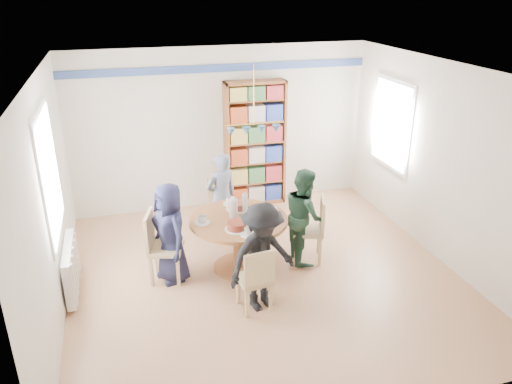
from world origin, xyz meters
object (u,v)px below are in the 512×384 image
object	(u,v)px
person_far	(221,197)
bookshelf	(255,145)
chair_right	(314,226)
chair_far	(222,204)
chair_near	(256,278)
chair_left	(159,243)
dining_table	(239,232)
person_near	(262,257)
person_right	(304,215)
radiator	(71,268)
person_left	(170,233)

from	to	relation	value
person_far	bookshelf	bearing A→B (deg)	-143.88
chair_right	chair_far	xyz separation A→B (m)	(-1.05, 1.11, -0.01)
chair_near	bookshelf	bearing A→B (deg)	74.41
chair_right	chair_left	bearing A→B (deg)	178.36
dining_table	person_near	size ratio (longest dim) A/B	0.96
person_far	chair_far	bearing A→B (deg)	-121.52
person_right	person_far	distance (m)	1.31
person_far	person_near	distance (m)	1.81
radiator	dining_table	bearing A→B (deg)	-0.39
radiator	chair_far	distance (m)	2.40
radiator	person_left	world-z (taller)	person_left
person_near	person_right	bearing A→B (deg)	28.29
chair_far	person_left	bearing A→B (deg)	-130.07
dining_table	person_near	bearing A→B (deg)	-87.04
person_left	chair_near	bearing A→B (deg)	22.16
chair_left	bookshelf	xyz separation A→B (m)	(1.86, 2.04, 0.53)
person_far	person_near	bearing A→B (deg)	74.75
chair_left	person_right	distance (m)	1.98
chair_left	chair_far	bearing A→B (deg)	44.80
chair_right	bookshelf	bearing A→B (deg)	96.79
chair_right	person_far	xyz separation A→B (m)	(-1.10, 0.92, 0.18)
person_right	chair_far	bearing A→B (deg)	45.26
chair_near	bookshelf	xyz separation A→B (m)	(0.85, 3.05, 0.59)
chair_far	person_far	xyz separation A→B (m)	(-0.04, -0.19, 0.19)
chair_left	chair_near	distance (m)	1.43
chair_left	person_left	distance (m)	0.21
person_far	radiator	bearing A→B (deg)	4.43
person_far	dining_table	bearing A→B (deg)	74.51
chair_right	person_right	world-z (taller)	person_right
person_left	person_right	bearing A→B (deg)	71.55
radiator	bookshelf	xyz separation A→B (m)	(2.96, 2.04, 0.71)
radiator	chair_left	distance (m)	1.11
radiator	chair_near	world-z (taller)	chair_near
chair_right	person_left	bearing A→B (deg)	179.05
person_right	person_near	xyz separation A→B (m)	(-0.88, -0.93, 0.01)
dining_table	person_right	distance (m)	0.93
chair_near	person_right	bearing A→B (deg)	45.96
chair_far	person_left	size ratio (longest dim) A/B	0.67
chair_right	radiator	bearing A→B (deg)	179.02
person_far	chair_left	bearing A→B (deg)	22.50
person_left	person_far	size ratio (longest dim) A/B	0.97
dining_table	chair_right	world-z (taller)	chair_right
radiator	person_right	bearing A→B (deg)	-0.26
radiator	person_near	distance (m)	2.41
person_left	chair_right	bearing A→B (deg)	70.33
radiator	dining_table	xyz separation A→B (m)	(2.15, -0.01, 0.21)
person_far	bookshelf	xyz separation A→B (m)	(0.85, 1.17, 0.37)
person_left	person_right	xyz separation A→B (m)	(1.82, 0.01, 0.00)
person_near	bookshelf	xyz separation A→B (m)	(0.76, 2.98, 0.38)
chair_right	person_far	world-z (taller)	person_far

